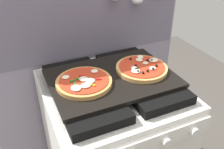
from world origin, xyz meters
The scene contains 4 objects.
kitchen_backsplash centered at (0.00, 0.33, 0.79)m, with size 1.10×0.09×1.55m.
baking_tray centered at (0.00, 0.00, 0.91)m, with size 0.54×0.38×0.02m, color black.
pizza_left centered at (-0.13, -0.01, 0.93)m, with size 0.23×0.23×0.03m.
pizza_right centered at (0.15, -0.01, 0.93)m, with size 0.23×0.23×0.03m.
Camera 1 is at (-0.38, -0.84, 1.49)m, focal length 39.76 mm.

